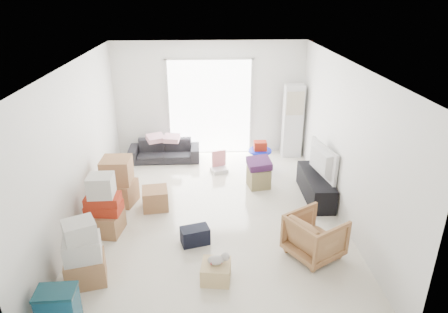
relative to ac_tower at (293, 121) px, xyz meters
The scene contains 21 objects.
room_shell 3.32m from the ac_tower, 126.35° to the right, with size 4.98×6.48×3.18m.
sliding_door 2.01m from the ac_tower, behind, with size 2.10×0.04×2.33m.
ac_tower is the anchor object (origin of this frame).
tv_console 2.22m from the ac_tower, 88.65° to the right, with size 0.43×1.42×0.47m, color black.
television 2.15m from the ac_tower, 88.65° to the right, with size 1.06×0.61×0.14m, color black.
sofa 3.10m from the ac_tower, behind, with size 1.64×0.48×0.64m, color #26252A.
pillow_left 3.24m from the ac_tower, behind, with size 0.41×0.32×0.13m, color #E9AABE.
pillow_right 2.86m from the ac_tower, behind, with size 0.33×0.26×0.11m, color #E9AABE.
armchair 3.99m from the ac_tower, 96.41° to the right, with size 0.73×0.68×0.75m, color #AB7B4C.
storage_bins 6.47m from the ac_tower, 126.67° to the right, with size 0.48×0.34×0.54m.
box_stack_a 5.78m from the ac_tower, 130.60° to the right, with size 0.62×0.55×0.97m.
box_stack_b 4.91m from the ac_tower, 139.98° to the right, with size 0.60×0.59×1.05m.
box_stack_c 4.32m from the ac_tower, 150.04° to the right, with size 0.71×0.64×0.91m.
loose_box 3.90m from the ac_tower, 141.70° to the right, with size 0.46×0.46×0.38m, color #8F6240.
duffel_bag 4.26m from the ac_tower, 122.56° to the right, with size 0.44×0.26×0.28m, color black.
ottoman 2.01m from the ac_tower, 121.66° to the right, with size 0.41×0.41×0.41m, color tan.
blanket 1.93m from the ac_tower, 121.66° to the right, with size 0.45×0.45×0.14m, color #462050.
kids_table 1.19m from the ac_tower, 139.90° to the right, with size 0.52×0.52×0.65m.
toy_walker 2.10m from the ac_tower, 155.30° to the right, with size 0.42×0.39×0.46m.
wood_crate 4.89m from the ac_tower, 113.83° to the right, with size 0.40×0.40×0.27m, color #D7B17C.
plush_bunny 4.84m from the ac_tower, 113.49° to the right, with size 0.31×0.17×0.16m.
Camera 1 is at (-0.10, -6.27, 3.79)m, focal length 32.00 mm.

